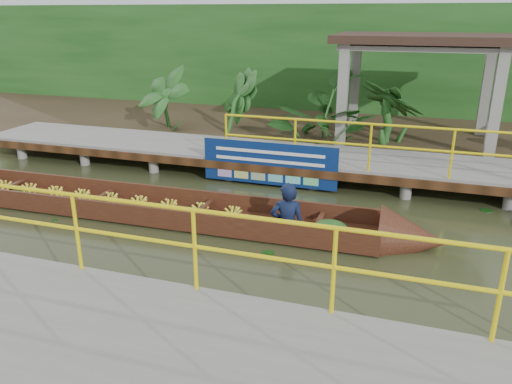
% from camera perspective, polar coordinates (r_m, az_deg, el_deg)
% --- Properties ---
extents(ground, '(80.00, 80.00, 0.00)m').
position_cam_1_polar(ground, '(9.11, -3.26, -4.32)').
color(ground, '#2C3118').
rests_on(ground, ground).
extents(land_strip, '(30.00, 8.00, 0.45)m').
position_cam_1_polar(land_strip, '(15.92, 6.58, 7.01)').
color(land_strip, '#34291A').
rests_on(land_strip, ground).
extents(far_dock, '(16.00, 2.06, 1.66)m').
position_cam_1_polar(far_dock, '(12.01, 2.71, 4.14)').
color(far_dock, slate).
rests_on(far_dock, ground).
extents(near_dock, '(18.00, 2.40, 1.73)m').
position_cam_1_polar(near_dock, '(5.33, -10.01, -20.43)').
color(near_dock, slate).
rests_on(near_dock, ground).
extents(pavilion, '(4.40, 3.00, 3.00)m').
position_cam_1_polar(pavilion, '(14.06, 18.44, 15.17)').
color(pavilion, slate).
rests_on(pavilion, ground).
extents(foliage_backdrop, '(30.00, 0.80, 4.00)m').
position_cam_1_polar(foliage_backdrop, '(18.07, 8.49, 14.15)').
color(foliage_backdrop, '#1B4516').
rests_on(foliage_backdrop, ground).
extents(vendor_boat, '(10.97, 1.34, 2.15)m').
position_cam_1_polar(vendor_boat, '(9.77, -11.03, -1.55)').
color(vendor_boat, '#35140E').
rests_on(vendor_boat, ground).
extents(blue_banner, '(3.08, 0.04, 0.96)m').
position_cam_1_polar(blue_banner, '(11.10, 1.50, 3.27)').
color(blue_banner, navy).
rests_on(blue_banner, ground).
extents(tropical_plants, '(14.42, 1.42, 1.77)m').
position_cam_1_polar(tropical_plants, '(13.27, 14.01, 8.90)').
color(tropical_plants, '#1B4516').
rests_on(tropical_plants, ground).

